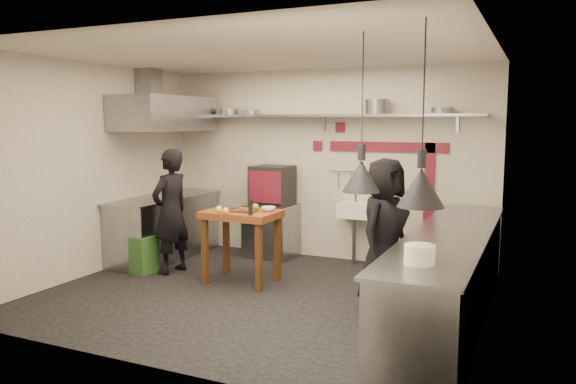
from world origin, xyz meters
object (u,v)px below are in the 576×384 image
at_px(oven_stand, 272,230).
at_px(green_bin, 143,255).
at_px(combi_oven, 272,185).
at_px(prep_table, 242,247).
at_px(chef_right, 384,231).
at_px(chef_left, 171,211).

distance_m(oven_stand, green_bin, 1.96).
bearing_deg(combi_oven, prep_table, -77.58).
relative_size(green_bin, chef_right, 0.31).
bearing_deg(prep_table, chef_left, 179.42).
height_order(chef_left, chef_right, chef_left).
bearing_deg(chef_left, chef_right, 97.61).
relative_size(green_bin, prep_table, 0.54).
relative_size(green_bin, chef_left, 0.30).
bearing_deg(oven_stand, green_bin, -124.40).
relative_size(oven_stand, chef_left, 0.48).
xyz_separation_m(combi_oven, prep_table, (0.24, -1.39, -0.63)).
relative_size(combi_oven, chef_right, 0.35).
distance_m(combi_oven, prep_table, 1.55).
distance_m(combi_oven, chef_right, 2.54).
distance_m(oven_stand, chef_left, 1.68).
distance_m(combi_oven, green_bin, 2.13).
height_order(combi_oven, green_bin, combi_oven).
bearing_deg(prep_table, green_bin, -173.26).
bearing_deg(combi_oven, chef_left, -119.23).
xyz_separation_m(oven_stand, chef_left, (-0.83, -1.39, 0.44)).
relative_size(combi_oven, green_bin, 1.16).
xyz_separation_m(prep_table, chef_left, (-1.09, 0.02, 0.38)).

